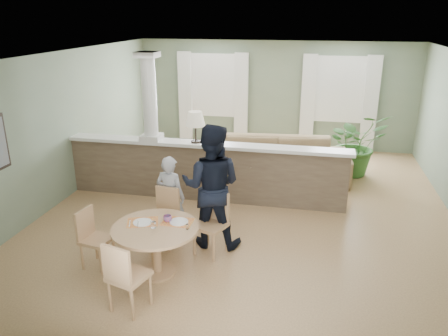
% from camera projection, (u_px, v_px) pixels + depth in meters
% --- Properties ---
extents(ground, '(8.00, 8.00, 0.00)m').
position_uv_depth(ground, '(250.00, 207.00, 7.94)').
color(ground, tan).
rests_on(ground, ground).
extents(room_shell, '(7.02, 8.02, 2.71)m').
position_uv_depth(room_shell, '(256.00, 102.00, 7.91)').
color(room_shell, gray).
rests_on(room_shell, ground).
extents(pony_wall, '(5.32, 0.38, 2.70)m').
position_uv_depth(pony_wall, '(200.00, 163.00, 8.08)').
color(pony_wall, '#76634B').
rests_on(pony_wall, ground).
extents(sofa, '(3.03, 1.43, 0.86)m').
position_uv_depth(sofa, '(277.00, 160.00, 9.16)').
color(sofa, '#91754F').
rests_on(sofa, ground).
extents(houseplant, '(1.57, 1.48, 1.38)m').
position_uv_depth(houseplant, '(356.00, 144.00, 9.36)').
color(houseplant, '#346628').
rests_on(houseplant, ground).
extents(dining_table, '(1.15, 1.15, 0.79)m').
position_uv_depth(dining_table, '(156.00, 236.00, 5.76)').
color(dining_table, tan).
rests_on(dining_table, ground).
extents(chair_far_boy, '(0.43, 0.43, 0.88)m').
position_uv_depth(chair_far_boy, '(165.00, 214.00, 6.57)').
color(chair_far_boy, tan).
rests_on(chair_far_boy, ground).
extents(chair_far_man, '(0.53, 0.53, 0.92)m').
position_uv_depth(chair_far_man, '(213.00, 220.00, 6.32)').
color(chair_far_man, tan).
rests_on(chair_far_man, ground).
extents(chair_near, '(0.51, 0.51, 0.91)m').
position_uv_depth(chair_near, '(124.00, 275.00, 5.00)').
color(chair_near, tan).
rests_on(chair_near, ground).
extents(chair_side, '(0.44, 0.44, 0.84)m').
position_uv_depth(chair_side, '(92.00, 235.00, 5.97)').
color(chair_side, tan).
rests_on(chair_side, ground).
extents(child_person, '(0.53, 0.40, 1.31)m').
position_uv_depth(child_person, '(170.00, 197.00, 6.74)').
color(child_person, '#99989D').
rests_on(child_person, ground).
extents(man_person, '(0.93, 0.73, 1.87)m').
position_uv_depth(man_person, '(211.00, 186.00, 6.40)').
color(man_person, black).
rests_on(man_person, ground).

